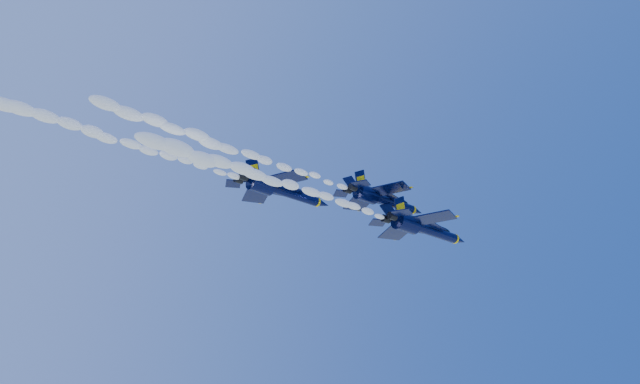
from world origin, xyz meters
TOP-DOWN VIEW (x-y plane):
  - jet_lead at (16.16, -9.53)m, footprint 17.17×14.09m
  - smoke_trail_jet_lead at (-9.48, -9.53)m, footprint 36.61×1.78m
  - jet_second at (10.30, -7.23)m, footprint 15.35×12.59m
  - smoke_trail_jet_second at (-14.57, -7.23)m, footprint 36.61×1.59m
  - jet_third at (-0.07, 4.07)m, footprint 17.16×14.08m
  - smoke_trail_jet_third at (-25.71, 4.07)m, footprint 36.61×1.78m

SIDE VIEW (x-z plane):
  - smoke_trail_jet_lead at x=-9.48m, z-range 147.14..148.74m
  - jet_lead at x=16.16m, z-range 145.12..151.50m
  - smoke_trail_jet_second at x=-14.57m, z-range 151.05..152.48m
  - jet_second at x=10.30m, z-range 149.27..154.97m
  - smoke_trail_jet_third at x=-25.71m, z-range 153.44..155.04m
  - jet_third at x=-0.07m, z-range 151.43..157.81m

